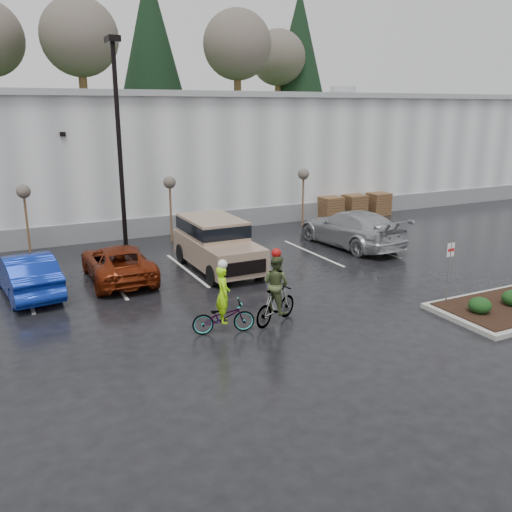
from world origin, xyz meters
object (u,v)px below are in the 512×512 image
sapling_west (24,195)px  pallet_stack_c (378,204)px  pallet_stack_a (330,208)px  car_red (118,263)px  lamppost (118,124)px  sapling_east (303,177)px  pallet_stack_b (354,206)px  sapling_mid (170,186)px  cyclist_olive (276,296)px  fire_lane_sign (449,266)px  cyclist_hivis (223,310)px  suv_tan (218,245)px  car_blue (27,274)px  car_far_silver (351,228)px

sapling_west → pallet_stack_c: size_ratio=2.37×
pallet_stack_a → car_red: (-13.75, -6.03, -0.00)m
lamppost → car_red: 6.55m
sapling_east → pallet_stack_b: size_ratio=2.37×
sapling_mid → cyclist_olive: sapling_mid is taller
pallet_stack_c → fire_lane_sign: 16.07m
sapling_mid → cyclist_hivis: size_ratio=1.44×
fire_lane_sign → pallet_stack_c: bearing=59.3°
sapling_west → pallet_stack_a: size_ratio=2.37×
sapling_mid → suv_tan: bearing=-88.2°
car_blue → car_red: bearing=178.5°
pallet_stack_a → cyclist_hivis: (-12.13, -12.50, 0.02)m
sapling_mid → car_far_silver: 8.90m
car_far_silver → cyclist_olive: cyclist_olive is taller
lamppost → sapling_east: (10.00, 1.00, -2.96)m
pallet_stack_a → car_blue: bearing=-159.6°
sapling_mid → fire_lane_sign: bearing=-67.5°
sapling_west → pallet_stack_a: bearing=3.5°
pallet_stack_c → car_red: bearing=-160.7°
pallet_stack_b → cyclist_olive: bearing=-134.1°
pallet_stack_c → car_red: size_ratio=0.28×
pallet_stack_c → suv_tan: bearing=-153.8°
lamppost → car_blue: size_ratio=2.01×
sapling_mid → cyclist_olive: bearing=-92.0°
sapling_east → pallet_stack_b: sapling_east is taller
lamppost → pallet_stack_c: 16.89m
car_blue → sapling_west: bearing=-101.6°
car_blue → car_far_silver: 14.29m
pallet_stack_b → pallet_stack_c: (1.80, 0.00, 0.00)m
fire_lane_sign → car_red: size_ratio=0.45×
sapling_mid → suv_tan: sapling_mid is taller
sapling_mid → pallet_stack_a: size_ratio=2.37×
fire_lane_sign → cyclist_hivis: cyclist_hivis is taller
sapling_east → pallet_stack_c: size_ratio=2.37×
fire_lane_sign → cyclist_hivis: size_ratio=0.99×
sapling_east → cyclist_olive: size_ratio=1.36×
car_blue → car_far_silver: bearing=175.9°
pallet_stack_a → suv_tan: size_ratio=0.26×
car_blue → sapling_mid: bearing=-149.2°
sapling_west → suv_tan: bearing=-39.8°
suv_tan → cyclist_olive: size_ratio=2.16×
pallet_stack_b → car_far_silver: 7.20m
fire_lane_sign → cyclist_olive: cyclist_olive is taller
pallet_stack_c → fire_lane_sign: size_ratio=0.61×
pallet_stack_c → fire_lane_sign: fire_lane_sign is taller
lamppost → pallet_stack_c: bearing=7.1°
sapling_west → fire_lane_sign: size_ratio=1.45×
sapling_east → car_far_silver: size_ratio=0.54×
lamppost → sapling_west: 5.07m
car_red → suv_tan: size_ratio=0.95×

